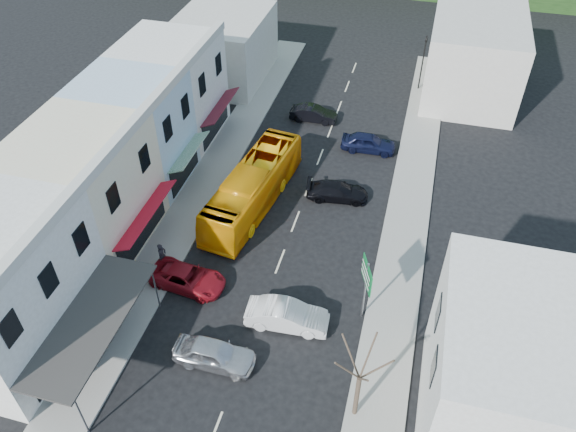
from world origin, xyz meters
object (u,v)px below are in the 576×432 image
at_px(pedestrian_left, 162,256).
at_px(traffic_signal, 422,64).
at_px(car_white, 287,317).
at_px(street_tree, 360,378).
at_px(direction_sign, 365,291).
at_px(car_silver, 215,354).
at_px(car_red, 187,278).
at_px(bus, 253,188).

relative_size(pedestrian_left, traffic_signal, 0.32).
height_order(car_white, traffic_signal, traffic_signal).
bearing_deg(street_tree, direction_sign, 95.99).
relative_size(direction_sign, street_tree, 0.68).
xyz_separation_m(car_white, street_tree, (4.71, -4.53, 2.52)).
distance_m(car_silver, car_red, 5.97).
height_order(bus, street_tree, street_tree).
xyz_separation_m(bus, street_tree, (9.79, -14.27, 1.67)).
relative_size(car_red, direction_sign, 1.05).
relative_size(car_silver, car_red, 0.96).
height_order(direction_sign, traffic_signal, traffic_signal).
bearing_deg(car_red, traffic_signal, -15.91).
xyz_separation_m(car_white, pedestrian_left, (-8.74, 2.37, 0.30)).
bearing_deg(street_tree, car_white, 136.10).
xyz_separation_m(pedestrian_left, street_tree, (13.45, -6.90, 2.22)).
bearing_deg(pedestrian_left, car_red, -105.31).
distance_m(car_white, traffic_signal, 30.34).
bearing_deg(car_white, car_silver, 134.36).
bearing_deg(pedestrian_left, car_white, -94.16).
height_order(car_red, traffic_signal, traffic_signal).
distance_m(direction_sign, street_tree, 6.39).
height_order(bus, pedestrian_left, bus).
xyz_separation_m(car_silver, traffic_signal, (7.96, 33.35, 1.95)).
height_order(car_red, pedestrian_left, pedestrian_left).
height_order(car_silver, traffic_signal, traffic_signal).
height_order(car_white, pedestrian_left, pedestrian_left).
xyz_separation_m(car_silver, direction_sign, (7.16, 5.20, 1.49)).
xyz_separation_m(street_tree, traffic_signal, (0.14, 34.42, -0.57)).
xyz_separation_m(car_silver, pedestrian_left, (-5.64, 5.83, 0.30)).
height_order(car_white, car_red, same).
bearing_deg(traffic_signal, bus, 49.12).
bearing_deg(car_red, car_white, -95.32).
bearing_deg(car_red, direction_sign, -81.81).
bearing_deg(car_white, direction_sign, -70.50).
relative_size(car_white, car_red, 0.96).
xyz_separation_m(pedestrian_left, traffic_signal, (13.59, 27.52, 1.65)).
xyz_separation_m(car_red, traffic_signal, (11.51, 28.55, 1.95)).
distance_m(pedestrian_left, direction_sign, 12.86).
distance_m(car_red, pedestrian_left, 2.34).
relative_size(car_silver, pedestrian_left, 2.59).
bearing_deg(car_red, car_silver, -137.40).
xyz_separation_m(bus, car_silver, (1.97, -13.20, -0.85)).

